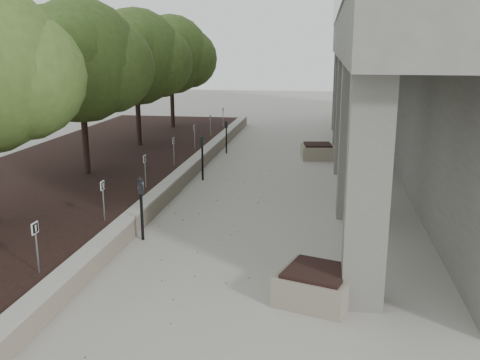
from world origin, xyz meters
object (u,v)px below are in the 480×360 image
Objects in this scene: crabapple_tree_3 at (82,87)px; planter_back at (317,151)px; planter_front at (317,285)px; crabapple_tree_5 at (171,71)px; parking_meter_4 at (202,158)px; parking_meter_5 at (226,137)px; crabapple_tree_4 at (136,77)px; parking_meter_3 at (142,211)px; parking_meter_2 at (142,209)px.

crabapple_tree_3 is 4.35× the size of planter_back.
planter_back is at bearing 90.90° from planter_front.
parking_meter_4 is (3.52, -8.84, -2.38)m from crabapple_tree_5.
parking_meter_5 is 1.08× the size of planter_front.
crabapple_tree_4 is 3.88× the size of parking_meter_3.
crabapple_tree_3 is at bearing 136.93° from parking_meter_2.
parking_meter_5 reaches higher than planter_front.
crabapple_tree_3 is 1.00× the size of crabapple_tree_5.
parking_meter_2 is at bearing -70.49° from crabapple_tree_4.
crabapple_tree_3 is 1.00× the size of crabapple_tree_4.
parking_meter_3 is (3.39, -14.56, -2.42)m from crabapple_tree_5.
crabapple_tree_4 reaches higher than parking_meter_5.
crabapple_tree_5 is at bearing 147.30° from planter_back.
planter_front is at bearing -58.24° from crabapple_tree_4.
planter_front is at bearing -43.30° from crabapple_tree_3.
crabapple_tree_4 is at bearing 119.79° from parking_meter_2.
crabapple_tree_5 reaches higher than parking_meter_4.
planter_front is at bearing -74.07° from parking_meter_5.
planter_front is 12.36m from planter_back.
crabapple_tree_4 is 1.00× the size of crabapple_tree_5.
parking_meter_5 is (0.09, 10.33, -0.02)m from parking_meter_3.
crabapple_tree_4 is 4.35× the size of planter_front.
parking_meter_3 is at bearing -53.37° from crabapple_tree_3.
crabapple_tree_5 is 4.35× the size of planter_back.
planter_back is (3.75, -0.41, -0.38)m from parking_meter_5.
crabapple_tree_3 reaches higher than parking_meter_5.
crabapple_tree_3 is 3.67× the size of parking_meter_4.
crabapple_tree_5 reaches higher than parking_meter_5.
parking_meter_2 is 5.71m from parking_meter_4.
parking_meter_3 is 1.04× the size of parking_meter_5.
parking_meter_5 is 3.79m from planter_back.
parking_meter_4 is at bearing 98.91° from parking_meter_2.
parking_meter_3 is at bearing -111.19° from planter_back.
crabapple_tree_4 is at bearing -177.18° from planter_back.
crabapple_tree_3 is 4.40m from parking_meter_4.
planter_back is at bearing -32.70° from crabapple_tree_5.
crabapple_tree_4 is at bearing 128.68° from parking_meter_4.
parking_meter_3 is (3.39, -9.56, -2.42)m from crabapple_tree_4.
planter_front is at bearing -52.17° from parking_meter_3.
planter_front and planter_back have the same top height.
crabapple_tree_3 is at bearing 105.61° from parking_meter_3.
planter_back is at bearing 2.82° from crabapple_tree_4.
planter_front is (7.43, -12.00, -2.83)m from crabapple_tree_4.
parking_meter_2 is at bearing -111.26° from planter_back.
parking_meter_4 is at bearing -68.30° from crabapple_tree_5.
crabapple_tree_3 reaches higher than parking_meter_3.
crabapple_tree_5 is at bearing 128.24° from parking_meter_5.
crabapple_tree_5 is 4.35× the size of planter_front.
parking_meter_3 is 1.12× the size of planter_back.
parking_meter_2 is 1.19× the size of planter_front.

